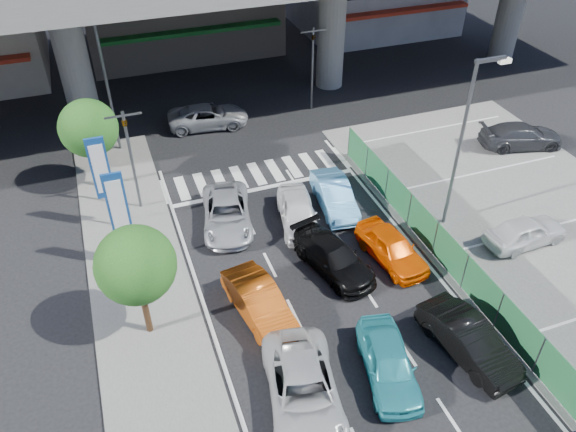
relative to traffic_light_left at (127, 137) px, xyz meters
name	(u,v)px	position (x,y,z in m)	size (l,w,h in m)	color
ground	(365,362)	(6.20, -12.00, -3.94)	(120.00, 120.00, 0.00)	black
parking_lot	(572,256)	(17.20, -10.00, -3.91)	(12.00, 28.00, 0.06)	#595957
sidewalk_left	(150,331)	(-0.80, -8.00, -3.88)	(4.00, 30.00, 0.12)	#595957
fence_run	(480,289)	(11.50, -11.00, -3.04)	(0.16, 22.00, 1.80)	#205F35
traffic_light_left	(127,137)	(0.00, 0.00, 0.00)	(1.60, 1.24, 5.20)	#595B60
traffic_light_right	(313,49)	(11.70, 7.00, 0.00)	(1.60, 1.24, 5.20)	#595B60
street_lamp_right	(466,133)	(13.37, -6.00, 0.83)	(1.65, 0.22, 8.00)	#595B60
street_lamp_left	(107,69)	(-0.13, 6.00, 0.83)	(1.65, 0.22, 8.00)	#595B60
signboard_near	(118,208)	(-1.00, -4.01, -0.87)	(0.80, 0.14, 4.70)	#595B60
signboard_far	(101,171)	(-1.40, -1.01, -0.87)	(0.80, 0.14, 4.70)	#595B60
tree_near	(136,265)	(-0.80, -8.00, -0.55)	(2.80, 2.80, 4.80)	#382314
tree_far	(89,128)	(-1.60, 2.50, -0.55)	(2.80, 2.80, 4.80)	#382314
sedan_white_mid_left	(304,390)	(3.51, -12.82, -3.25)	(2.29, 4.97, 1.38)	silver
taxi_teal_mid	(389,363)	(6.65, -12.77, -3.25)	(1.61, 4.01, 1.36)	teal
hatch_black_mid_right	(469,340)	(9.79, -12.86, -3.25)	(1.46, 4.19, 1.38)	black
taxi_orange_left	(260,303)	(3.34, -8.62, -3.25)	(1.46, 4.19, 1.38)	#CC5310
sedan_black_mid	(333,257)	(7.05, -7.11, -3.30)	(1.78, 4.37, 1.27)	black
taxi_orange_right	(392,248)	(9.63, -7.43, -3.27)	(1.57, 3.91, 1.33)	#EE5401
wagon_silver_front_left	(227,213)	(3.63, -2.66, -3.29)	(2.16, 4.68, 1.30)	#A4A6AC
sedan_white_front_mid	(298,212)	(6.74, -3.72, -3.25)	(1.63, 4.05, 1.38)	white
kei_truck_front_right	(334,195)	(8.86, -3.08, -3.26)	(1.44, 4.13, 1.36)	#60B3F0
crossing_wagon_silver	(208,116)	(5.05, 7.00, -3.28)	(2.19, 4.74, 1.32)	#999AA0
parked_sedan_white	(526,232)	(15.69, -8.52, -3.23)	(1.53, 3.81, 1.30)	silver
parked_sedan_dgrey	(521,136)	(21.04, -1.40, -3.20)	(1.88, 4.63, 1.34)	#303135
traffic_cone	(459,266)	(11.90, -9.20, -3.54)	(0.34, 0.34, 0.67)	#F7600D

